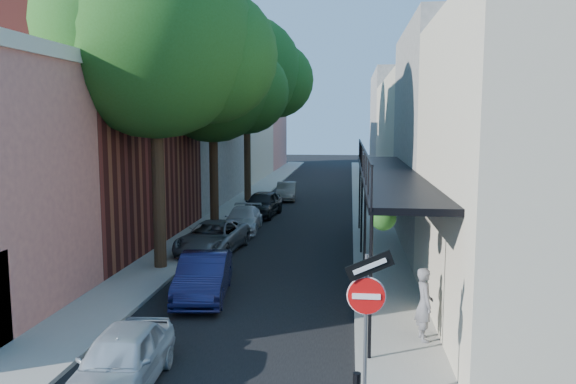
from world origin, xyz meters
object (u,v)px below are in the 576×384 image
(oak_near, at_px, (169,43))
(sign_post, at_px, (367,302))
(parked_car_b, at_px, (203,276))
(parked_car_d, at_px, (243,219))
(oak_far, at_px, (254,74))
(pedestrian, at_px, (424,304))
(parked_car_e, at_px, (262,204))
(parked_car_f, at_px, (286,191))
(parked_car_a, at_px, (121,360))
(oak_mid, at_px, (221,83))
(parked_car_c, at_px, (213,237))

(oak_near, bearing_deg, sign_post, -54.91)
(parked_car_b, bearing_deg, parked_car_d, 87.18)
(sign_post, xyz_separation_m, oak_far, (-6.51, 26.30, 6.22))
(sign_post, distance_m, pedestrian, 3.66)
(oak_far, relative_size, parked_car_d, 3.02)
(parked_car_b, distance_m, parked_car_e, 14.53)
(parked_car_f, height_order, pedestrian, pedestrian)
(parked_car_f, bearing_deg, parked_car_a, -94.31)
(oak_far, xyz_separation_m, parked_car_d, (1.12, -9.99, -7.69))
(oak_near, relative_size, pedestrian, 6.59)
(parked_car_e, bearing_deg, parked_car_d, -87.85)
(oak_mid, relative_size, parked_car_d, 2.58)
(sign_post, xyz_separation_m, pedestrian, (1.44, 3.20, -1.05))
(oak_mid, relative_size, pedestrian, 5.89)
(parked_car_a, bearing_deg, parked_car_f, 86.84)
(sign_post, xyz_separation_m, parked_car_d, (-5.40, 16.30, -1.46))
(parked_car_a, relative_size, parked_car_f, 1.00)
(oak_mid, xyz_separation_m, parked_car_d, (1.18, -0.95, -6.48))
(parked_car_a, distance_m, parked_car_e, 20.36)
(parked_car_c, relative_size, pedestrian, 2.58)
(parked_car_f, relative_size, pedestrian, 2.06)
(sign_post, distance_m, parked_car_a, 4.93)
(parked_car_b, relative_size, pedestrian, 2.28)
(oak_far, relative_size, parked_car_a, 3.35)
(sign_post, relative_size, oak_far, 0.25)
(oak_far, xyz_separation_m, pedestrian, (7.95, -23.10, -7.27))
(parked_car_d, bearing_deg, oak_near, -101.75)
(oak_far, height_order, pedestrian, oak_far)
(parked_car_b, height_order, parked_car_e, parked_car_e)
(parked_car_c, bearing_deg, parked_car_f, 91.03)
(parked_car_c, xyz_separation_m, pedestrian, (7.20, -8.60, 0.37))
(sign_post, xyz_separation_m, parked_car_f, (-4.56, 27.30, -1.45))
(parked_car_b, relative_size, parked_car_d, 1.00)
(parked_car_b, distance_m, parked_car_d, 10.23)
(parked_car_b, bearing_deg, oak_mid, 92.78)
(oak_near, relative_size, parked_car_d, 2.89)
(oak_far, bearing_deg, oak_near, -90.04)
(oak_near, distance_m, parked_car_b, 8.12)
(oak_near, relative_size, oak_far, 0.96)
(sign_post, bearing_deg, parked_car_f, 99.48)
(parked_car_f, bearing_deg, oak_near, -100.22)
(parked_car_a, relative_size, parked_car_d, 0.90)
(parked_car_d, relative_size, parked_car_e, 0.96)
(parked_car_f, bearing_deg, pedestrian, -80.01)
(parked_car_c, height_order, parked_car_e, parked_car_e)
(oak_mid, relative_size, parked_car_a, 2.87)
(parked_car_a, bearing_deg, oak_far, 91.12)
(oak_mid, distance_m, parked_car_b, 13.01)
(parked_car_c, relative_size, parked_car_e, 1.09)
(oak_far, height_order, parked_car_b, oak_far)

